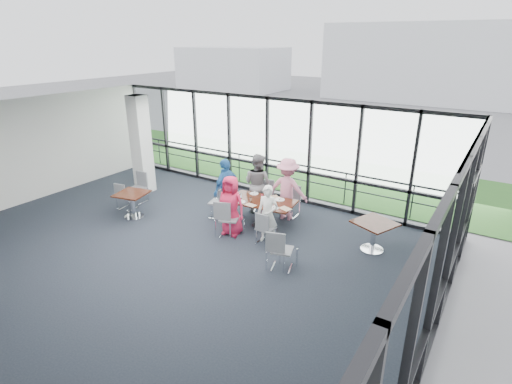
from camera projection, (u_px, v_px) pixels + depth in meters
The scene contains 43 objects.
floor at pixel (157, 259), 9.44m from camera, with size 12.00×10.00×0.02m, color #1D212B.
ceiling at pixel (143, 124), 8.28m from camera, with size 12.00×10.00×0.04m, color silver.
wall_left at pixel (8, 155), 11.89m from camera, with size 0.10×10.00×3.20m, color silver.
curtain_wall_back at pixel (267, 147), 12.77m from camera, with size 12.00×0.10×3.20m, color white.
curtain_wall_right at pixel (440, 277), 5.83m from camera, with size 0.10×10.00×3.20m, color white.
exit_door at pixel (466, 220), 8.96m from camera, with size 0.12×1.60×2.10m, color black.
structural_column at pixel (141, 145), 13.03m from camera, with size 0.50×0.50×3.20m, color silver.
apron at pixel (327, 159), 17.28m from camera, with size 80.00×70.00×0.02m, color gray.
grass_strip at pixel (306, 170), 15.70m from camera, with size 80.00×5.00×0.01m, color #2D5F26.
hangar_main at pixel (489, 63), 31.41m from camera, with size 24.00×10.00×6.00m, color white.
hangar_aux at pixel (233, 69), 39.75m from camera, with size 10.00×6.00×4.00m, color white.
guard_rail at pixel (276, 174), 13.64m from camera, with size 0.06×0.06×12.00m, color #2D2D33.
main_table at pixel (262, 205), 10.85m from camera, with size 1.89×1.19×0.75m.
side_table_left at pixel (132, 197), 11.38m from camera, with size 0.98×0.98×0.75m.
side_table_right at pixel (374, 227), 9.57m from camera, with size 1.14×1.14×0.75m.
diner_near_left at pixel (231, 206), 10.35m from camera, with size 0.78×0.51×1.61m, color #D32048.
diner_near_right at pixel (268, 214), 9.96m from camera, with size 0.55×0.40×1.50m, color white.
diner_far_left at pixel (258, 184), 11.61m from camera, with size 0.87×0.54×1.80m, color slate.
diner_far_right at pixel (288, 189), 11.21m from camera, with size 1.16×0.60×1.79m, color pink.
diner_end at pixel (226, 189), 11.26m from camera, with size 1.04×0.57×1.77m, color #2563A8.
chair_main_nl at pixel (229, 219), 10.36m from camera, with size 0.47×0.47×0.96m, color slate, non-canonical shape.
chair_main_nr at pixel (266, 228), 9.97m from camera, with size 0.42×0.42×0.85m, color slate, non-canonical shape.
chair_main_fl at pixel (262, 196), 11.88m from camera, with size 0.45×0.45×0.91m, color slate, non-canonical shape.
chair_main_fr at pixel (290, 202), 11.51m from camera, with size 0.43×0.43×0.88m, color slate, non-canonical shape.
chair_main_end at pixel (218, 202), 11.44m from camera, with size 0.45×0.45×0.93m, color slate, non-canonical shape.
chair_spare_la at pixel (126, 196), 11.98m from camera, with size 0.41×0.41×0.84m, color slate, non-canonical shape.
chair_spare_lb at pixel (137, 188), 12.50m from camera, with size 0.46×0.46×0.93m, color slate, non-canonical shape.
chair_spare_r at pixel (282, 250), 8.86m from camera, with size 0.45×0.45×0.93m, color slate, non-canonical shape.
plate_nl at pixel (241, 202), 10.69m from camera, with size 0.24×0.24×0.01m, color white.
plate_nr at pixel (274, 208), 10.32m from camera, with size 0.26×0.26×0.01m, color white.
plate_fl at pixel (254, 194), 11.27m from camera, with size 0.25×0.25×0.01m, color white.
plate_fr at pixel (280, 200), 10.85m from camera, with size 0.28×0.28×0.01m, color white.
plate_end at pixel (236, 196), 11.06m from camera, with size 0.29×0.29×0.01m, color white.
tumbler_a at pixel (251, 200), 10.69m from camera, with size 0.07×0.07×0.13m, color white.
tumbler_b at pixel (268, 201), 10.55m from camera, with size 0.07×0.07×0.15m, color white.
tumbler_c at pixel (265, 196), 10.93m from camera, with size 0.07×0.07×0.15m, color white.
tumbler_d at pixel (241, 196), 10.93m from camera, with size 0.07×0.07×0.14m, color white.
menu_a at pixel (251, 205), 10.51m from camera, with size 0.28×0.19×0.00m, color beige.
menu_b at pixel (285, 209), 10.29m from camera, with size 0.31×0.22×0.00m, color beige.
menu_c at pixel (273, 197), 11.04m from camera, with size 0.32×0.22×0.00m, color beige.
condiment_caddy at pixel (262, 200), 10.78m from camera, with size 0.10×0.07×0.04m, color black.
ketchup_bottle at pixel (262, 198), 10.76m from camera, with size 0.06×0.06×0.18m, color maroon.
green_bottle at pixel (266, 197), 10.76m from camera, with size 0.05×0.05×0.20m, color #146523.
Camera 1 is at (6.44, -5.64, 4.87)m, focal length 28.00 mm.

